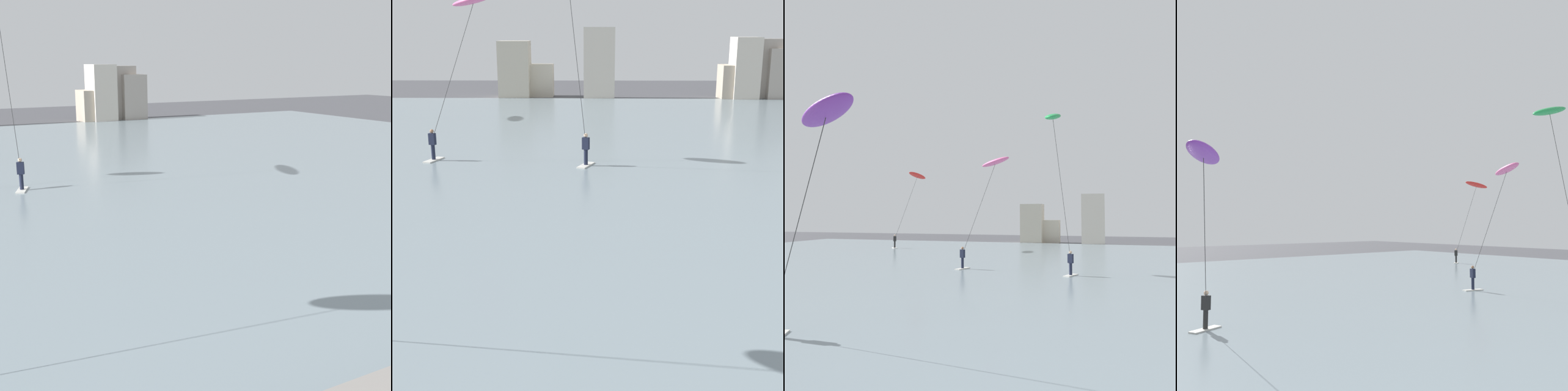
{
  "view_description": "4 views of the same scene",
  "coord_description": "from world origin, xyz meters",
  "views": [
    {
      "loc": [
        -5.33,
        -1.59,
        6.35
      ],
      "look_at": [
        1.62,
        10.74,
        2.96
      ],
      "focal_mm": 51.25,
      "sensor_mm": 36.0,
      "label": 1
    },
    {
      "loc": [
        0.86,
        -1.75,
        6.58
      ],
      "look_at": [
        0.7,
        11.39,
        2.81
      ],
      "focal_mm": 52.45,
      "sensor_mm": 36.0,
      "label": 2
    },
    {
      "loc": [
        2.43,
        -1.31,
        4.15
      ],
      "look_at": [
        -1.95,
        13.29,
        4.87
      ],
      "focal_mm": 37.16,
      "sensor_mm": 36.0,
      "label": 3
    },
    {
      "loc": [
        11.08,
        2.95,
        4.56
      ],
      "look_at": [
        1.17,
        11.27,
        5.39
      ],
      "focal_mm": 40.62,
      "sensor_mm": 36.0,
      "label": 4
    }
  ],
  "objects": [
    {
      "name": "kitesurfer_green",
      "position": [
        -0.4,
        25.02,
        9.51
      ],
      "size": [
        1.89,
        3.69,
        10.97
      ],
      "color": "silver",
      "rests_on": "water_bay"
    },
    {
      "name": "kitesurfer_pink",
      "position": [
        -5.49,
        27.92,
        7.13
      ],
      "size": [
        4.19,
        2.27,
        8.45
      ],
      "color": "silver",
      "rests_on": "water_bay"
    },
    {
      "name": "kitesurfer_purple",
      "position": [
        -5.47,
        8.64,
        6.49
      ],
      "size": [
        4.76,
        3.13,
        7.41
      ],
      "color": "silver",
      "rests_on": "water_bay"
    },
    {
      "name": "kitesurfer_red",
      "position": [
        -19.08,
        43.0,
        8.01
      ],
      "size": [
        4.32,
        3.13,
        9.29
      ],
      "color": "silver",
      "rests_on": "water_bay"
    }
  ]
}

